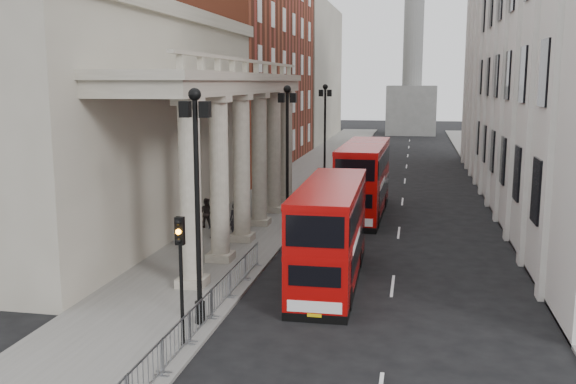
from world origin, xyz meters
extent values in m
plane|color=black|center=(0.00, 0.00, 0.00)|extent=(260.00, 260.00, 0.00)
cube|color=slate|center=(-3.00, 30.00, 0.06)|extent=(6.00, 140.00, 0.12)
cube|color=slate|center=(13.50, 30.00, 0.06)|extent=(3.00, 140.00, 0.12)
cube|color=slate|center=(-0.05, 30.00, 0.07)|extent=(0.20, 140.00, 0.14)
cube|color=gray|center=(-10.50, 18.00, 6.00)|extent=(9.00, 28.00, 12.00)
cube|color=maroon|center=(-10.50, 48.00, 11.00)|extent=(9.00, 32.00, 22.00)
cube|color=gray|center=(-10.50, 80.00, 10.00)|extent=(9.00, 30.00, 20.00)
cube|color=beige|center=(16.00, 32.00, 12.50)|extent=(8.00, 55.00, 25.00)
cube|color=#60605E|center=(6.00, 92.00, 4.00)|extent=(8.00, 8.00, 8.00)
cylinder|color=black|center=(-0.60, 4.00, 0.52)|extent=(0.36, 0.36, 0.80)
cylinder|color=black|center=(-0.60, 4.00, 4.12)|extent=(0.18, 0.18, 8.00)
sphere|color=black|center=(-0.60, 4.00, 8.22)|extent=(0.44, 0.44, 0.44)
cube|color=black|center=(-0.25, 4.00, 7.72)|extent=(0.35, 0.35, 0.55)
cube|color=black|center=(-0.95, 4.00, 7.72)|extent=(0.35, 0.35, 0.55)
cylinder|color=black|center=(-0.60, 20.00, 0.52)|extent=(0.36, 0.36, 0.80)
cylinder|color=black|center=(-0.60, 20.00, 4.12)|extent=(0.18, 0.18, 8.00)
sphere|color=black|center=(-0.60, 20.00, 8.22)|extent=(0.44, 0.44, 0.44)
cube|color=black|center=(-0.25, 20.00, 7.72)|extent=(0.35, 0.35, 0.55)
cube|color=black|center=(-0.95, 20.00, 7.72)|extent=(0.35, 0.35, 0.55)
cylinder|color=black|center=(-0.60, 36.00, 0.52)|extent=(0.36, 0.36, 0.80)
cylinder|color=black|center=(-0.60, 36.00, 4.12)|extent=(0.18, 0.18, 8.00)
sphere|color=black|center=(-0.60, 36.00, 8.22)|extent=(0.44, 0.44, 0.44)
cube|color=black|center=(-0.25, 36.00, 7.72)|extent=(0.35, 0.35, 0.55)
cube|color=black|center=(-0.95, 36.00, 7.72)|extent=(0.35, 0.35, 0.55)
cylinder|color=black|center=(-0.50, 2.00, 1.82)|extent=(0.12, 0.12, 3.40)
cube|color=black|center=(-0.50, 2.00, 3.97)|extent=(0.28, 0.22, 0.90)
sphere|color=black|center=(-0.50, 1.87, 4.27)|extent=(0.18, 0.18, 0.18)
sphere|color=orange|center=(-0.50, 1.87, 3.97)|extent=(0.18, 0.18, 0.18)
sphere|color=black|center=(-0.50, 1.87, 3.67)|extent=(0.18, 0.18, 0.18)
cube|color=gray|center=(-0.35, -1.30, 0.67)|extent=(0.50, 2.30, 1.10)
cube|color=gray|center=(-0.35, 1.05, 0.67)|extent=(0.50, 2.30, 1.10)
cube|color=gray|center=(-0.35, 3.40, 0.67)|extent=(0.50, 2.30, 1.10)
cube|color=gray|center=(-0.35, 5.75, 0.67)|extent=(0.50, 2.30, 1.10)
cube|color=gray|center=(-0.35, 8.10, 0.67)|extent=(0.50, 2.30, 1.10)
cube|color=gray|center=(-0.35, 10.45, 0.67)|extent=(0.50, 2.30, 1.10)
cube|color=#A00807|center=(3.28, 10.07, 1.29)|extent=(2.57, 10.06, 1.91)
cube|color=#A00807|center=(3.28, 10.07, 3.27)|extent=(2.57, 10.06, 1.67)
cube|color=#A00807|center=(3.28, 10.07, 4.22)|extent=(2.61, 10.10, 0.24)
cube|color=black|center=(3.28, 10.07, 0.17)|extent=(2.59, 10.06, 0.33)
cube|color=black|center=(3.28, 10.07, 1.53)|extent=(2.59, 8.16, 0.95)
cube|color=black|center=(3.28, 10.07, 3.36)|extent=(2.62, 9.49, 1.05)
cube|color=white|center=(3.37, 5.07, 0.62)|extent=(2.01, 0.09, 0.43)
cube|color=yellow|center=(3.37, 5.06, 0.31)|extent=(0.53, 0.05, 0.12)
cylinder|color=black|center=(2.26, 6.56, 0.48)|extent=(0.32, 0.96, 0.95)
cylinder|color=black|center=(4.42, 6.60, 0.48)|extent=(0.32, 0.96, 0.95)
cylinder|color=black|center=(2.16, 12.38, 0.48)|extent=(0.32, 0.96, 0.95)
cylinder|color=black|center=(4.31, 12.42, 0.48)|extent=(0.32, 0.96, 0.95)
cube|color=#B20908|center=(3.55, 24.74, 1.39)|extent=(2.78, 10.86, 2.06)
cube|color=#B20908|center=(3.55, 24.74, 3.53)|extent=(2.78, 10.86, 1.80)
cube|color=#B20908|center=(3.55, 24.74, 4.56)|extent=(2.82, 10.90, 0.26)
cube|color=black|center=(3.55, 24.74, 0.18)|extent=(2.80, 10.86, 0.36)
cube|color=black|center=(3.55, 24.74, 1.65)|extent=(2.80, 8.80, 1.03)
cube|color=black|center=(3.55, 24.74, 3.63)|extent=(2.83, 10.24, 1.13)
cube|color=white|center=(3.45, 19.35, 0.67)|extent=(2.16, 0.10, 0.46)
cube|color=yellow|center=(3.45, 19.34, 0.33)|extent=(0.57, 0.05, 0.13)
cylinder|color=black|center=(2.32, 21.01, 0.51)|extent=(0.35, 1.04, 1.03)
cylinder|color=black|center=(4.65, 20.96, 0.51)|extent=(0.35, 1.04, 1.03)
cylinder|color=black|center=(2.44, 27.29, 0.51)|extent=(0.35, 1.04, 1.03)
cylinder|color=black|center=(4.77, 27.24, 0.51)|extent=(0.35, 1.04, 1.03)
imported|color=#222127|center=(-2.99, 17.09, 1.03)|extent=(0.78, 0.65, 1.82)
imported|color=black|center=(-5.23, 18.68, 1.00)|extent=(0.90, 0.72, 1.76)
imported|color=black|center=(-3.93, 16.20, 0.89)|extent=(0.90, 0.81, 1.55)
camera|label=1|loc=(6.72, -16.79, 8.64)|focal=40.00mm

